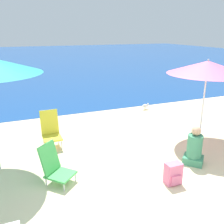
# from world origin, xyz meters

# --- Properties ---
(ground_plane) EXTENTS (60.00, 60.00, 0.00)m
(ground_plane) POSITION_xyz_m (0.00, 0.00, 0.00)
(ground_plane) COLOR beige
(sea_water) EXTENTS (60.00, 40.00, 0.01)m
(sea_water) POSITION_xyz_m (0.00, 24.97, 0.00)
(sea_water) COLOR #19478C
(sea_water) RESTS_ON ground
(beach_umbrella_pink) EXTENTS (1.93, 1.93, 2.08)m
(beach_umbrella_pink) POSITION_xyz_m (2.51, 1.73, 1.88)
(beach_umbrella_pink) COLOR white
(beach_umbrella_pink) RESTS_ON ground
(beach_chair_green) EXTENTS (0.70, 0.70, 0.75)m
(beach_chair_green) POSITION_xyz_m (-1.33, 1.17, 0.34)
(beach_chair_green) COLOR silver
(beach_chair_green) RESTS_ON ground
(beach_chair_yellow) EXTENTS (0.44, 0.55, 0.89)m
(beach_chair_yellow) POSITION_xyz_m (-1.16, 2.77, 0.43)
(beach_chair_yellow) COLOR silver
(beach_chair_yellow) RESTS_ON ground
(person_seated_far) EXTENTS (0.53, 0.53, 0.85)m
(person_seated_far) POSITION_xyz_m (1.53, 0.76, 0.35)
(person_seated_far) COLOR #3F8C66
(person_seated_far) RESTS_ON ground
(backpack_pink) EXTENTS (0.30, 0.22, 0.42)m
(backpack_pink) POSITION_xyz_m (0.69, 0.30, 0.20)
(backpack_pink) COLOR pink
(backpack_pink) RESTS_ON ground
(seagull) EXTENTS (0.27, 0.11, 0.23)m
(seagull) POSITION_xyz_m (2.46, 4.53, 0.14)
(seagull) COLOR gold
(seagull) RESTS_ON ground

